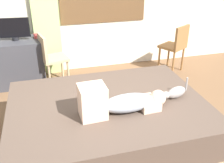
# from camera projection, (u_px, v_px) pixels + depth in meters

# --- Properties ---
(ground_plane) EXTENTS (16.00, 16.00, 0.00)m
(ground_plane) POSITION_uv_depth(u_px,v_px,m) (122.00, 147.00, 2.96)
(ground_plane) COLOR brown
(bed) EXTENTS (2.22, 1.65, 0.50)m
(bed) POSITION_uv_depth(u_px,v_px,m) (108.00, 122.00, 2.98)
(bed) COLOR #997A56
(bed) RESTS_ON ground
(person_lying) EXTENTS (0.94, 0.30, 0.34)m
(person_lying) POSITION_uv_depth(u_px,v_px,m) (120.00, 102.00, 2.66)
(person_lying) COLOR #8C939E
(person_lying) RESTS_ON bed
(cat) EXTENTS (0.35, 0.18, 0.21)m
(cat) POSITION_uv_depth(u_px,v_px,m) (175.00, 93.00, 2.93)
(cat) COLOR gray
(cat) RESTS_ON bed
(desk) EXTENTS (0.90, 0.56, 0.74)m
(desk) POSITION_uv_depth(u_px,v_px,m) (16.00, 63.00, 4.22)
(desk) COLOR #38383D
(desk) RESTS_ON ground
(tv_monitor) EXTENTS (0.48, 0.10, 0.35)m
(tv_monitor) POSITION_uv_depth(u_px,v_px,m) (14.00, 29.00, 3.98)
(tv_monitor) COLOR black
(tv_monitor) RESTS_ON desk
(cup) EXTENTS (0.07, 0.07, 0.08)m
(cup) POSITION_uv_depth(u_px,v_px,m) (36.00, 36.00, 4.14)
(cup) COLOR #B23D38
(cup) RESTS_ON desk
(chair_by_desk) EXTENTS (0.45, 0.45, 0.86)m
(chair_by_desk) POSITION_uv_depth(u_px,v_px,m) (50.00, 56.00, 4.08)
(chair_by_desk) COLOR tan
(chair_by_desk) RESTS_ON ground
(chair_spare) EXTENTS (0.52, 0.52, 0.86)m
(chair_spare) POSITION_uv_depth(u_px,v_px,m) (176.00, 45.00, 4.58)
(chair_spare) COLOR brown
(chair_spare) RESTS_ON ground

